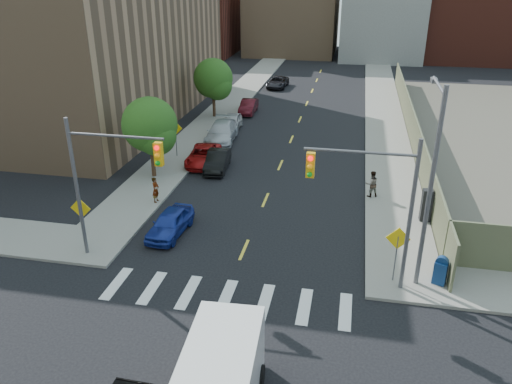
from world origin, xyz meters
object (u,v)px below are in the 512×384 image
at_px(parked_car_black, 217,161).
at_px(mailbox, 441,270).
at_px(parked_car_blue, 170,223).
at_px(parked_car_white, 232,122).
at_px(pedestrian_west, 156,190).
at_px(parked_car_silver, 222,132).
at_px(parked_car_grey, 278,82).
at_px(pedestrian_east, 372,184).
at_px(parked_car_maroon, 248,107).
at_px(payphone, 426,205).
at_px(parked_car_red, 203,155).

relative_size(parked_car_black, mailbox, 2.92).
bearing_deg(parked_car_blue, parked_car_white, 98.07).
bearing_deg(parked_car_white, pedestrian_west, -97.16).
bearing_deg(mailbox, parked_car_blue, -168.69).
relative_size(parked_car_silver, parked_car_grey, 1.21).
height_order(parked_car_blue, pedestrian_east, pedestrian_east).
height_order(parked_car_white, mailbox, mailbox).
height_order(parked_car_blue, parked_car_black, parked_car_black).
bearing_deg(parked_car_black, pedestrian_west, -114.64).
bearing_deg(parked_car_white, parked_car_blue, -90.18).
relative_size(parked_car_maroon, pedestrian_east, 2.40).
distance_m(parked_car_silver, parked_car_maroon, 8.89).
distance_m(mailbox, pedestrian_west, 16.47).
bearing_deg(parked_car_grey, parked_car_white, -91.10).
height_order(parked_car_silver, payphone, payphone).
bearing_deg(parked_car_red, pedestrian_east, -22.30).
height_order(parked_car_blue, parked_car_grey, parked_car_blue).
bearing_deg(parked_car_silver, parked_car_red, -94.70).
xyz_separation_m(parked_car_red, parked_car_maroon, (0.31, 13.99, 0.03)).
relative_size(pedestrian_west, pedestrian_east, 0.95).
height_order(parked_car_maroon, pedestrian_west, pedestrian_west).
bearing_deg(parked_car_silver, pedestrian_west, -98.55).
bearing_deg(pedestrian_east, pedestrian_west, -6.45).
relative_size(mailbox, pedestrian_east, 0.83).
xyz_separation_m(parked_car_white, pedestrian_west, (-0.82, -15.47, 0.26)).
relative_size(parked_car_red, parked_car_grey, 1.00).
distance_m(parked_car_silver, pedestrian_west, 12.17).
distance_m(parked_car_black, parked_car_maroon, 14.93).
relative_size(parked_car_grey, mailbox, 3.28).
height_order(parked_car_white, pedestrian_east, pedestrian_east).
bearing_deg(mailbox, pedestrian_west, -178.98).
distance_m(parked_car_red, mailbox, 19.33).
xyz_separation_m(parked_car_blue, parked_car_maroon, (-0.99, 24.35, -0.00)).
bearing_deg(payphone, parked_car_silver, 138.48).
relative_size(parked_car_black, payphone, 2.16).
distance_m(payphone, pedestrian_west, 15.53).
relative_size(parked_car_red, parked_car_silver, 0.83).
xyz_separation_m(parked_car_grey, payphone, (13.40, -32.10, 0.45)).
bearing_deg(parked_car_black, parked_car_white, 92.34).
bearing_deg(parked_car_red, parked_car_grey, 82.28).
relative_size(parked_car_blue, payphone, 2.07).
bearing_deg(parked_car_maroon, parked_car_grey, 83.31).
bearing_deg(payphone, pedestrian_west, 178.90).
relative_size(parked_car_maroon, parked_car_grey, 0.88).
xyz_separation_m(mailbox, pedestrian_west, (-15.51, 5.52, 0.12)).
height_order(parked_car_silver, mailbox, parked_car_silver).
relative_size(parked_car_grey, pedestrian_east, 2.72).
distance_m(parked_car_black, parked_car_red, 1.58).
relative_size(parked_car_black, parked_car_grey, 0.89).
bearing_deg(parked_car_white, parked_car_red, -94.14).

